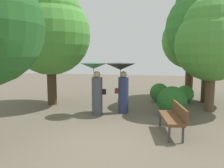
% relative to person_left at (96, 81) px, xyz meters
% --- Properties ---
extents(ground_plane, '(40.00, 40.00, 0.00)m').
position_rel_person_left_xyz_m(ground_plane, '(0.51, -2.88, -1.24)').
color(ground_plane, brown).
extents(person_left, '(0.99, 0.99, 1.90)m').
position_rel_person_left_xyz_m(person_left, '(0.00, 0.00, 0.00)').
color(person_left, '#474C56').
rests_on(person_left, ground).
extents(person_right, '(1.13, 1.13, 1.88)m').
position_rel_person_left_xyz_m(person_right, '(0.89, 0.45, 0.09)').
color(person_right, navy).
rests_on(person_right, ground).
extents(park_bench, '(0.74, 1.56, 0.83)m').
position_rel_person_left_xyz_m(park_bench, '(2.71, -1.63, -0.73)').
color(park_bench, '#38383D').
rests_on(park_bench, ground).
extents(tree_near_left, '(3.46, 3.46, 5.25)m').
position_rel_person_left_xyz_m(tree_near_left, '(-2.38, 1.26, 2.08)').
color(tree_near_left, '#42301E').
rests_on(tree_near_left, ground).
extents(tree_near_right, '(3.86, 3.86, 5.76)m').
position_rel_person_left_xyz_m(tree_near_right, '(4.39, 3.12, 2.38)').
color(tree_near_right, '#42301E').
rests_on(tree_near_right, ground).
extents(tree_mid_right, '(2.81, 2.81, 4.42)m').
position_rel_person_left_xyz_m(tree_mid_right, '(4.21, 1.38, 1.58)').
color(tree_mid_right, brown).
rests_on(tree_mid_right, ground).
extents(tree_far_back, '(2.90, 2.90, 4.87)m').
position_rel_person_left_xyz_m(tree_far_back, '(3.78, 4.43, 1.94)').
color(tree_far_back, '#4C3823').
rests_on(tree_far_back, ground).
extents(bush_path_left, '(0.81, 0.81, 0.81)m').
position_rel_person_left_xyz_m(bush_path_left, '(3.43, 2.83, -0.83)').
color(bush_path_left, '#387F33').
rests_on(bush_path_left, ground).
extents(bush_path_right, '(0.88, 0.88, 0.88)m').
position_rel_person_left_xyz_m(bush_path_right, '(2.28, 2.81, -0.80)').
color(bush_path_right, '#2D6B28').
rests_on(bush_path_right, ground).
extents(bush_behind_bench, '(1.08, 1.08, 1.08)m').
position_rel_person_left_xyz_m(bush_behind_bench, '(2.75, 0.36, -0.70)').
color(bush_behind_bench, '#235B23').
rests_on(bush_behind_bench, ground).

